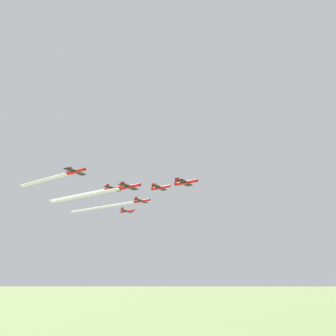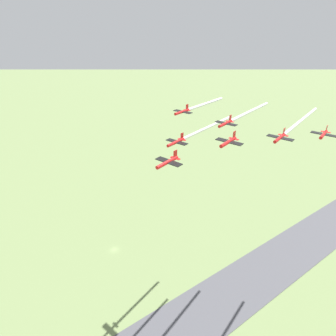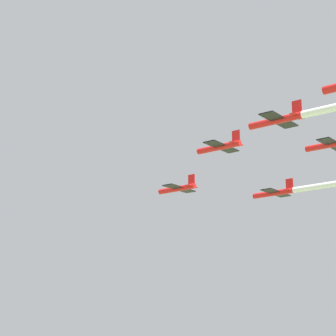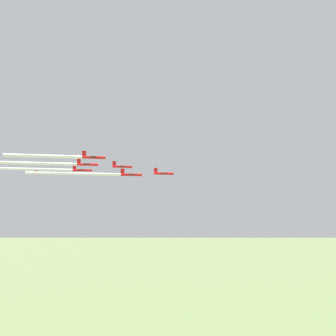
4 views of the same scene
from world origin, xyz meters
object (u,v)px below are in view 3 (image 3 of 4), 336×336
jet_0 (178,188)px  jet_1 (220,147)px  jet_3 (278,120)px  jet_4 (331,144)px  jet_2 (275,193)px

jet_0 → jet_1: size_ratio=1.00×
jet_3 → jet_4: jet_4 is taller
jet_3 → jet_4: size_ratio=1.00×
jet_0 → jet_4: size_ratio=1.00×
jet_0 → jet_4: bearing=-90.0°
jet_2 → jet_0: bearing=120.5°
jet_1 → jet_3: size_ratio=1.00×
jet_0 → jet_3: 39.21m
jet_3 → jet_4: (-17.00, 10.24, 1.00)m
jet_1 → jet_2: jet_1 is taller
jet_0 → jet_3: jet_3 is taller
jet_3 → jet_0: bearing=59.5°
jet_0 → jet_1: bearing=-120.5°
jet_1 → jet_4: (0.20, 19.57, -0.27)m
jet_0 → jet_4: jet_4 is taller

